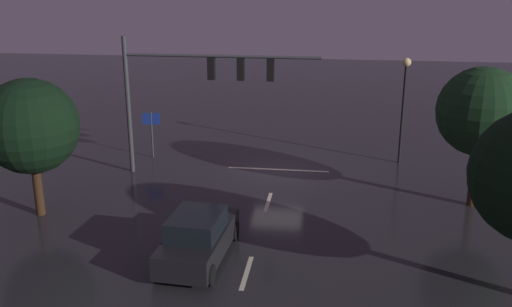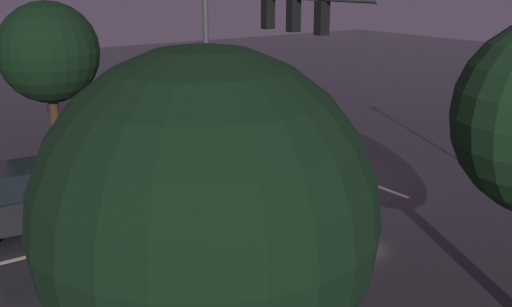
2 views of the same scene
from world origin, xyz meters
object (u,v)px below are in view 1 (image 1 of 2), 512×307
object	(u,v)px
route_sign	(151,125)
street_lamp_left_kerb	(404,91)
tree_left_near	(482,112)
tree_right_near	(30,127)
car_approaching	(198,237)
traffic_signal_assembly	(197,80)

from	to	relation	value
route_sign	street_lamp_left_kerb	bearing A→B (deg)	-176.20
street_lamp_left_kerb	tree_left_near	distance (m)	5.86
street_lamp_left_kerb	tree_right_near	world-z (taller)	tree_right_near
tree_right_near	car_approaching	bearing A→B (deg)	158.58
car_approaching	route_sign	distance (m)	11.84
tree_left_near	tree_right_near	size ratio (longest dim) A/B	1.05
traffic_signal_assembly	car_approaching	size ratio (longest dim) A/B	2.06
route_sign	car_approaching	bearing A→B (deg)	115.15
car_approaching	tree_left_near	distance (m)	12.36
traffic_signal_assembly	route_sign	world-z (taller)	traffic_signal_assembly
car_approaching	street_lamp_left_kerb	xyz separation A→B (m)	(-7.80, -11.53, 2.94)
street_lamp_left_kerb	tree_right_near	distance (m)	17.33
street_lamp_left_kerb	tree_left_near	bearing A→B (deg)	114.34
street_lamp_left_kerb	car_approaching	bearing A→B (deg)	55.93
traffic_signal_assembly	tree_right_near	bearing A→B (deg)	46.95
traffic_signal_assembly	car_approaching	world-z (taller)	traffic_signal_assembly
traffic_signal_assembly	route_sign	size ratio (longest dim) A/B	3.75
tree_left_near	street_lamp_left_kerb	bearing A→B (deg)	-65.66
traffic_signal_assembly	route_sign	distance (m)	4.75
traffic_signal_assembly	tree_right_near	xyz separation A→B (m)	(5.22, 5.59, -0.95)
route_sign	tree_left_near	bearing A→B (deg)	163.58
tree_left_near	tree_right_near	xyz separation A→B (m)	(17.40, 3.38, -0.34)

